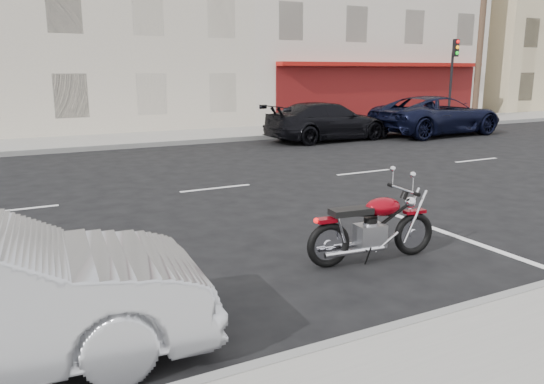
{
  "coord_description": "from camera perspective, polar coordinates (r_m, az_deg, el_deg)",
  "views": [
    {
      "loc": [
        -6.15,
        -10.51,
        2.49
      ],
      "look_at": [
        -2.71,
        -3.98,
        0.8
      ],
      "focal_mm": 35.0,
      "sensor_mm": 36.0,
      "label": 1
    }
  ],
  "objects": [
    {
      "name": "bldg_far_east",
      "position": [
        41.97,
        23.29,
        16.0
      ],
      "size": [
        12.0,
        12.0,
        11.0
      ],
      "primitive_type": "cube",
      "color": "#C8B58B",
      "rests_on": "ground"
    },
    {
      "name": "suv_far",
      "position": [
        22.22,
        17.32,
        7.87
      ],
      "size": [
        5.65,
        2.81,
        1.54
      ],
      "primitive_type": "imported",
      "rotation": [
        0.0,
        0.0,
        1.62
      ],
      "color": "black",
      "rests_on": "ground"
    },
    {
      "name": "utility_pole",
      "position": [
        28.97,
        21.65,
        16.48
      ],
      "size": [
        1.8,
        0.3,
        9.0
      ],
      "color": "#422D1E",
      "rests_on": "sidewalk_far"
    },
    {
      "name": "traffic_light",
      "position": [
        27.23,
        18.87,
        12.36
      ],
      "size": [
        0.26,
        0.3,
        3.8
      ],
      "color": "black",
      "rests_on": "sidewalk_far"
    },
    {
      "name": "ground",
      "position": [
        12.43,
        2.5,
        1.32
      ],
      "size": [
        120.0,
        120.0,
        0.0
      ],
      "primitive_type": "plane",
      "color": "black",
      "rests_on": "ground"
    },
    {
      "name": "fire_hydrant",
      "position": [
        26.36,
        16.01,
        8.13
      ],
      "size": [
        0.2,
        0.2,
        0.72
      ],
      "color": "beige",
      "rests_on": "sidewalk_far"
    },
    {
      "name": "curb_far",
      "position": [
        17.72,
        -23.84,
        3.97
      ],
      "size": [
        80.0,
        0.12,
        0.16
      ],
      "primitive_type": "cube",
      "color": "gray",
      "rests_on": "ground"
    },
    {
      "name": "bldg_corner",
      "position": [
        32.05,
        5.09,
        19.58
      ],
      "size": [
        14.0,
        12.0,
        12.5
      ],
      "primitive_type": "cube",
      "color": "beige",
      "rests_on": "ground"
    },
    {
      "name": "sidewalk_far",
      "position": [
        19.4,
        -24.23,
        4.61
      ],
      "size": [
        80.0,
        3.4,
        0.15
      ],
      "primitive_type": "cube",
      "color": "gray",
      "rests_on": "ground"
    },
    {
      "name": "motorcycle",
      "position": [
        7.55,
        15.17,
        -3.35
      ],
      "size": [
        1.92,
        0.63,
        0.96
      ],
      "rotation": [
        0.0,
        0.0,
        -0.11
      ],
      "color": "black",
      "rests_on": "ground"
    },
    {
      "name": "car_far",
      "position": [
        19.55,
        5.97,
        7.55
      ],
      "size": [
        4.88,
        2.16,
        1.39
      ],
      "primitive_type": "imported",
      "rotation": [
        0.0,
        0.0,
        1.62
      ],
      "color": "black",
      "rests_on": "ground"
    }
  ]
}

